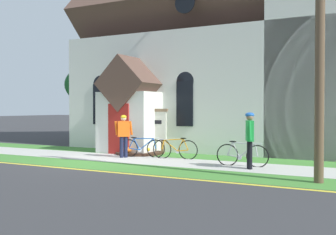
% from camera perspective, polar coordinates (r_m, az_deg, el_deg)
% --- Properties ---
extents(ground, '(140.00, 140.00, 0.00)m').
position_cam_1_polar(ground, '(18.10, -2.37, -4.75)').
color(ground, '#333335').
extents(sidewalk_slab, '(32.00, 2.15, 0.01)m').
position_cam_1_polar(sidewalk_slab, '(14.94, -2.10, -6.03)').
color(sidewalk_slab, '#B7B5AD').
rests_on(sidewalk_slab, ground).
extents(grass_verge, '(32.00, 1.67, 0.01)m').
position_cam_1_polar(grass_verge, '(13.33, -6.20, -6.94)').
color(grass_verge, '#427F33').
rests_on(grass_verge, ground).
extents(church_lawn, '(24.00, 1.65, 0.01)m').
position_cam_1_polar(church_lawn, '(16.60, 1.16, -5.29)').
color(church_lawn, '#427F33').
rests_on(church_lawn, ground).
extents(curb_paint_stripe, '(28.00, 0.16, 0.01)m').
position_cam_1_polar(curb_paint_stripe, '(12.53, -8.72, -7.49)').
color(curb_paint_stripe, yellow).
rests_on(curb_paint_stripe, ground).
extents(church_building, '(13.13, 11.70, 12.98)m').
position_cam_1_polar(church_building, '(21.58, 8.57, 9.14)').
color(church_building, silver).
rests_on(church_building, ground).
extents(church_sign, '(2.14, 0.13, 1.89)m').
position_cam_1_polar(church_sign, '(17.42, -3.18, -1.00)').
color(church_sign, '#7F6047').
rests_on(church_sign, ground).
extents(flower_bed, '(1.92, 1.92, 0.34)m').
position_cam_1_polar(flower_bed, '(17.05, -4.10, -4.85)').
color(flower_bed, '#382319').
rests_on(flower_bed, ground).
extents(bicycle_orange, '(1.69, 0.63, 0.80)m').
position_cam_1_polar(bicycle_orange, '(15.98, -3.63, -4.23)').
color(bicycle_orange, black).
rests_on(bicycle_orange, ground).
extents(bicycle_green, '(1.76, 0.31, 0.83)m').
position_cam_1_polar(bicycle_green, '(15.41, 1.01, -4.39)').
color(bicycle_green, black).
rests_on(bicycle_green, ground).
extents(bicycle_yellow, '(1.74, 0.17, 0.85)m').
position_cam_1_polar(bicycle_yellow, '(13.68, 10.30, -5.13)').
color(bicycle_yellow, black).
rests_on(bicycle_yellow, ground).
extents(cyclist_in_blue_jersey, '(0.38, 0.74, 1.78)m').
position_cam_1_polar(cyclist_in_blue_jersey, '(13.06, 11.33, -2.46)').
color(cyclist_in_blue_jersey, black).
rests_on(cyclist_in_blue_jersey, ground).
extents(cyclist_in_white_jersey, '(0.56, 0.51, 1.65)m').
position_cam_1_polar(cyclist_in_white_jersey, '(15.82, -6.21, -2.14)').
color(cyclist_in_white_jersey, '#191E38').
rests_on(cyclist_in_white_jersey, ground).
extents(yard_deciduous_tree, '(4.53, 4.53, 4.46)m').
position_cam_1_polar(yard_deciduous_tree, '(22.38, -8.46, 4.50)').
color(yard_deciduous_tree, '#4C3823').
rests_on(yard_deciduous_tree, ground).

